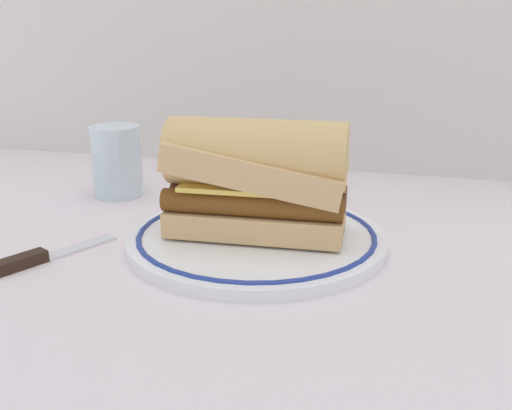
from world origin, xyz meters
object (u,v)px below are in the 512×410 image
at_px(plate, 256,238).
at_px(butter_knife, 45,255).
at_px(sausage_sandwich, 256,177).
at_px(drinking_glass, 117,166).

distance_m(plate, butter_knife, 0.22).
relative_size(plate, sausage_sandwich, 1.45).
height_order(sausage_sandwich, butter_knife, sausage_sandwich).
bearing_deg(sausage_sandwich, butter_knife, -157.44).
xyz_separation_m(plate, butter_knife, (-0.20, -0.10, -0.00)).
bearing_deg(drinking_glass, sausage_sandwich, -29.11).
bearing_deg(butter_knife, drinking_glass, 99.23).
bearing_deg(butter_knife, plate, 26.09).
height_order(drinking_glass, butter_knife, drinking_glass).
relative_size(plate, butter_knife, 2.14).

